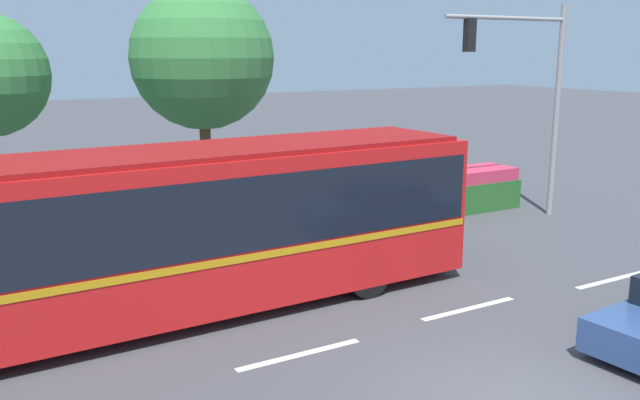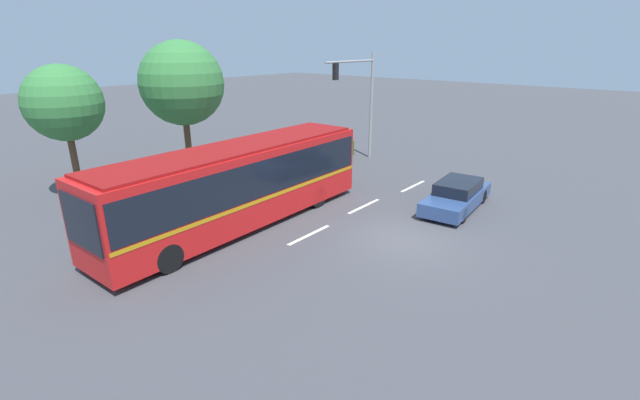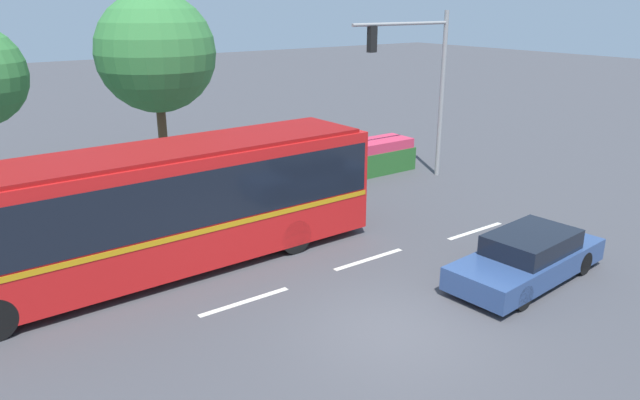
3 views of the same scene
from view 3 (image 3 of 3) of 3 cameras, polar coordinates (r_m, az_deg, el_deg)
ground_plane at (r=13.48m, az=6.80°, el=-12.33°), size 140.00×140.00×0.00m
city_bus at (r=15.99m, az=-15.56°, el=-0.39°), size 12.43×2.91×3.32m
sedan_foreground at (r=16.31m, az=19.23°, el=-5.23°), size 4.96×2.20×1.27m
traffic_light_pole at (r=23.77m, az=9.79°, el=11.85°), size 4.73×0.24×6.56m
flowering_hedge at (r=23.36m, az=-0.84°, el=3.04°), size 9.91×1.46×1.36m
street_tree_centre at (r=25.08m, az=-15.40°, el=13.38°), size 4.71×4.71×7.30m
lane_stripe_near at (r=16.84m, az=4.69°, el=-5.66°), size 2.40×0.16×0.01m
lane_stripe_mid at (r=19.42m, az=14.60°, el=-2.88°), size 2.40×0.16×0.01m
lane_stripe_far at (r=14.66m, az=-7.20°, el=-9.62°), size 2.40×0.16×0.01m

